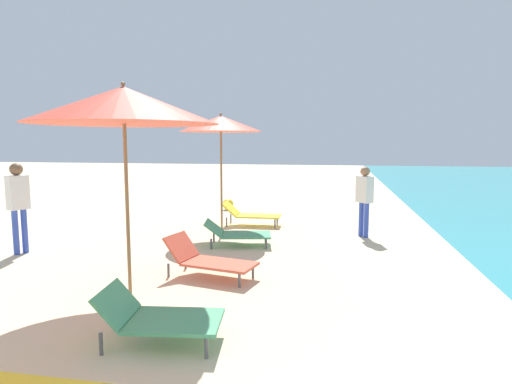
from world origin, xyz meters
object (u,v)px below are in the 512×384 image
Objects in this scene: person_walking_mid at (18,199)px; beach_ball at (228,204)px; lounger_second_inland at (157,316)px; lounger_farthest_shoreside at (250,214)px; umbrella_farthest at (221,124)px; person_walking_near at (364,195)px; lounger_farthest_inland at (237,233)px; umbrella_second at (124,105)px; lounger_second_shoreside at (208,259)px.

beach_ball is at bearing 90.48° from person_walking_mid.
lounger_farthest_shoreside reaches higher than lounger_second_inland.
beach_ball is (-0.75, 3.42, -2.40)m from umbrella_farthest.
person_walking_near is at bearing -38.68° from beach_ball.
umbrella_farthest is 7.93× the size of beach_ball.
umbrella_second is at bearing -115.57° from lounger_farthest_inland.
lounger_farthest_inland is 4.15× the size of beach_ball.
umbrella_second is 8.11m from beach_ball.
person_walking_near is at bearing 52.39° from umbrella_second.
umbrella_second is 1.96× the size of lounger_farthest_shoreside.
person_walking_near reaches higher than lounger_farthest_shoreside.
person_walking_near is (2.81, -0.82, 0.67)m from lounger_farthest_shoreside.
person_walking_near reaches higher than beach_ball.
umbrella_second is at bearing -85.55° from beach_ball.
person_walking_near is at bearing 59.36° from lounger_second_inland.
person_walking_mid is (-3.99, 0.70, 0.78)m from lounger_second_shoreside.
lounger_farthest_shoreside is (0.63, 5.30, -2.33)m from umbrella_second.
person_walking_near is 7.16m from person_walking_mid.
lounger_farthest_inland is 4.79m from beach_ball.
lounger_farthest_shoreside is at bearing 85.62° from lounger_second_inland.
person_walking_mid is 4.93× the size of beach_ball.
person_walking_mid is at bearing 151.87° from umbrella_second.
umbrella_second is 1.99× the size of lounger_farthest_inland.
lounger_second_shoreside is 4.40m from person_walking_near.
lounger_second_shoreside reaches higher than lounger_farthest_inland.
lounger_farthest_inland is (-0.04, 2.13, -0.03)m from lounger_second_shoreside.
umbrella_farthest is (0.15, 4.28, -0.06)m from umbrella_second.
lounger_farthest_inland is at bearing 103.53° from lounger_second_shoreside.
beach_ball is (-1.23, 2.41, -0.12)m from lounger_farthest_shoreside.
lounger_second_inland is 6.58m from lounger_farthest_shoreside.
person_walking_mid is (-6.60, -2.78, 0.11)m from person_walking_near.
umbrella_second is 1.83× the size of person_walking_near.
lounger_farthest_shoreside is at bearing 83.21° from umbrella_second.
umbrella_farthest is 3.67m from person_walking_near.
umbrella_farthest is (-0.69, 3.29, 2.28)m from lounger_second_shoreside.
lounger_farthest_shoreside is (-0.35, 6.57, 0.00)m from lounger_second_inland.
lounger_second_shoreside is at bearing -78.17° from umbrella_farthest.
person_walking_near is at bearing 65.53° from lounger_second_shoreside.
umbrella_second reaches higher than lounger_farthest_inland.
lounger_second_inland is 0.77× the size of person_walking_mid.
umbrella_second reaches higher than lounger_second_shoreside.
lounger_farthest_shoreside is at bearing 82.94° from lounger_farthest_inland.
lounger_farthest_shoreside is (-0.21, 4.30, 0.01)m from lounger_second_shoreside.
lounger_second_shoreside is 4.31m from lounger_farthest_shoreside.
lounger_farthest_shoreside is 0.86× the size of person_walking_mid.
umbrella_second is at bearing 120.21° from lounger_second_inland.
lounger_farthest_inland is 4.28m from person_walking_mid.
lounger_farthest_inland is at bearing 75.76° from umbrella_second.
lounger_second_inland is at bearing -12.09° from person_walking_mid.
lounger_farthest_inland is at bearing -11.77° from person_walking_near.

